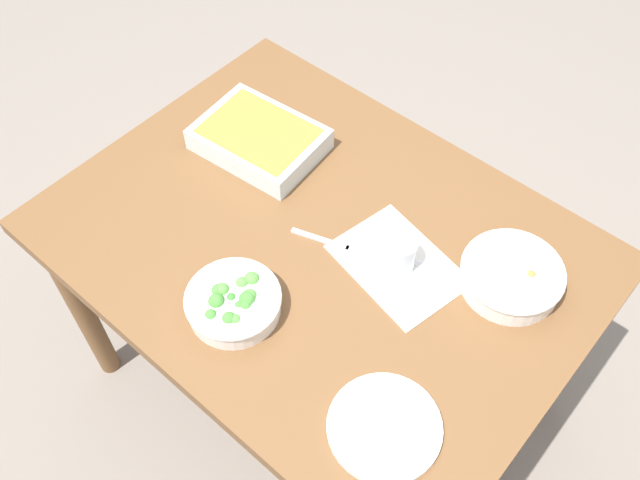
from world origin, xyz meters
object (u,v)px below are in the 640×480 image
broccoli_bowl (234,302)px  drink_cup (399,255)px  baking_dish (259,138)px  side_plate (384,427)px  stew_bowl (511,276)px  spoon_by_stew (463,273)px  fork_on_table (333,244)px  spoon_by_broccoli (236,291)px

broccoli_bowl → drink_cup: drink_cup is taller
broccoli_bowl → drink_cup: bearing=-121.1°
baking_dish → drink_cup: size_ratio=3.76×
baking_dish → side_plate: 0.79m
stew_bowl → baking_dish: size_ratio=0.70×
drink_cup → spoon_by_stew: 0.15m
drink_cup → broccoli_bowl: bearing=58.9°
drink_cup → fork_on_table: (0.14, 0.05, -0.04)m
side_plate → spoon_by_stew: (0.09, -0.39, -0.00)m
drink_cup → baking_dish: bearing=-7.2°
baking_dish → spoon_by_stew: bearing=-178.8°
spoon_by_broccoli → drink_cup: bearing=-127.7°
side_plate → fork_on_table: 0.44m
drink_cup → fork_on_table: bearing=18.9°
drink_cup → spoon_by_stew: bearing=-149.0°
baking_dish → drink_cup: 0.48m
baking_dish → fork_on_table: bearing=161.8°
stew_bowl → broccoli_bowl: (0.40, 0.44, -0.00)m
stew_bowl → fork_on_table: stew_bowl is taller
fork_on_table → baking_dish: bearing=-18.2°
baking_dish → spoon_by_stew: (-0.60, -0.01, -0.03)m
stew_bowl → spoon_by_stew: (0.09, 0.05, -0.03)m
spoon_by_stew → fork_on_table: size_ratio=0.95×
stew_bowl → spoon_by_broccoli: bearing=43.1°
drink_cup → spoon_by_broccoli: size_ratio=0.58×
stew_bowl → side_plate: 0.44m
stew_bowl → spoon_by_stew: stew_bowl is taller
broccoli_bowl → fork_on_table: bearing=-99.9°
stew_bowl → fork_on_table: bearing=25.3°
stew_bowl → side_plate: stew_bowl is taller
side_plate → spoon_by_broccoli: (0.43, -0.03, -0.00)m
baking_dish → stew_bowl: bearing=-175.2°
drink_cup → side_plate: bearing=123.3°
fork_on_table → spoon_by_broccoli: bearing=72.3°
side_plate → spoon_by_broccoli: size_ratio=1.51×
spoon_by_broccoli → fork_on_table: spoon_by_broccoli is taller
side_plate → baking_dish: bearing=-28.7°
broccoli_bowl → spoon_by_broccoli: 0.05m
spoon_by_stew → spoon_by_broccoli: 0.49m
stew_bowl → spoon_by_broccoli: (0.43, 0.40, -0.03)m
stew_bowl → spoon_by_broccoli: 0.59m
spoon_by_stew → stew_bowl: bearing=-153.0°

